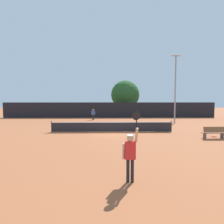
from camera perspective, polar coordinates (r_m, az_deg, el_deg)
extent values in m
plane|color=#9E5633|center=(17.09, -0.05, -6.41)|extent=(120.00, 120.00, 0.00)
cube|color=#232328|center=(17.01, -0.05, -4.84)|extent=(11.45, 0.03, 0.91)
cube|color=white|center=(16.95, -0.05, -3.32)|extent=(11.45, 0.04, 0.06)
cylinder|color=#333338|center=(17.83, -18.84, -4.45)|extent=(0.08, 0.08, 1.07)
cylinder|color=#333338|center=(18.06, 18.49, -4.34)|extent=(0.08, 0.08, 1.07)
cube|color=black|center=(31.53, -0.62, 0.65)|extent=(37.55, 0.12, 2.70)
cube|color=red|center=(6.60, 5.87, -12.12)|extent=(0.38, 0.22, 0.64)
sphere|color=tan|center=(6.49, 5.89, -8.42)|extent=(0.24, 0.24, 0.24)
cylinder|color=white|center=(6.47, 5.90, -7.52)|extent=(0.26, 0.26, 0.04)
cylinder|color=black|center=(6.83, 5.12, -18.22)|extent=(0.12, 0.12, 0.86)
cylinder|color=black|center=(6.85, 6.52, -18.16)|extent=(0.12, 0.12, 0.86)
cylinder|color=tan|center=(6.58, 3.74, -12.44)|extent=(0.09, 0.18, 0.61)
cylinder|color=tan|center=(6.59, 7.88, -7.34)|extent=(0.09, 0.34, 0.58)
cylinder|color=black|center=(6.59, 7.83, -3.73)|extent=(0.04, 0.11, 0.28)
ellipsoid|color=black|center=(6.62, 7.77, -1.17)|extent=(0.30, 0.13, 0.36)
cube|color=blue|center=(27.83, -6.04, -0.20)|extent=(0.38, 0.22, 0.61)
sphere|color=#8C6647|center=(27.80, -6.04, 0.66)|extent=(0.23, 0.23, 0.23)
cylinder|color=white|center=(27.80, -6.04, 0.86)|extent=(0.25, 0.25, 0.04)
cylinder|color=black|center=(27.89, -6.19, -1.68)|extent=(0.12, 0.12, 0.83)
cylinder|color=black|center=(27.88, -5.86, -1.69)|extent=(0.12, 0.12, 0.83)
cylinder|color=#8C6647|center=(27.85, -6.53, -0.27)|extent=(0.09, 0.18, 0.59)
cylinder|color=#8C6647|center=(27.81, -5.54, -0.27)|extent=(0.09, 0.16, 0.58)
sphere|color=#CCE033|center=(18.22, -4.43, -5.69)|extent=(0.07, 0.07, 0.07)
cylinder|color=black|center=(16.91, 30.11, -6.94)|extent=(0.28, 0.04, 0.04)
ellipsoid|color=red|center=(17.17, 29.55, -6.76)|extent=(0.28, 0.36, 0.04)
cube|color=brown|center=(16.24, 29.77, -5.80)|extent=(1.80, 0.40, 0.06)
cube|color=brown|center=(16.05, 30.14, -4.91)|extent=(1.80, 0.12, 0.44)
cube|color=#4C4C51|center=(15.93, 27.58, -6.73)|extent=(0.08, 0.36, 0.45)
cube|color=#4C4C51|center=(16.65, 31.83, -6.44)|extent=(0.08, 0.36, 0.45)
cylinder|color=gray|center=(24.98, 19.61, 6.64)|extent=(0.18, 0.18, 8.77)
cube|color=gray|center=(25.61, 19.83, 16.59)|extent=(1.10, 0.10, 0.10)
sphere|color=#F2EDCC|center=(25.49, 18.85, 16.98)|extent=(0.28, 0.28, 0.28)
sphere|color=#F2EDCC|center=(25.80, 20.81, 16.77)|extent=(0.28, 0.28, 0.28)
cylinder|color=brown|center=(36.62, 4.23, 0.55)|extent=(0.56, 0.56, 2.07)
sphere|color=#235123|center=(36.59, 4.25, 5.57)|extent=(5.77, 5.77, 5.77)
cube|color=red|center=(37.16, 1.58, -0.07)|extent=(1.93, 4.21, 0.90)
cube|color=#2D333D|center=(36.82, 1.61, 1.10)|extent=(1.72, 2.21, 0.64)
cylinder|color=black|center=(38.54, 0.22, -0.38)|extent=(0.22, 0.60, 0.60)
cylinder|color=black|center=(38.62, 2.74, -0.38)|extent=(0.22, 0.60, 0.60)
cylinder|color=black|center=(35.75, 0.33, -0.69)|extent=(0.22, 0.60, 0.60)
cylinder|color=black|center=(35.84, 3.05, -0.69)|extent=(0.22, 0.60, 0.60)
cube|color=black|center=(38.96, 14.54, -0.01)|extent=(2.37, 4.39, 0.90)
cube|color=#2D333D|center=(38.63, 14.68, 1.10)|extent=(1.94, 2.38, 0.64)
cylinder|color=black|center=(40.11, 12.82, -0.32)|extent=(0.22, 0.60, 0.60)
cylinder|color=black|center=(40.56, 15.15, -0.31)|extent=(0.22, 0.60, 0.60)
cylinder|color=black|center=(37.41, 13.87, -0.61)|extent=(0.22, 0.60, 0.60)
cylinder|color=black|center=(37.89, 16.35, -0.60)|extent=(0.22, 0.60, 0.60)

